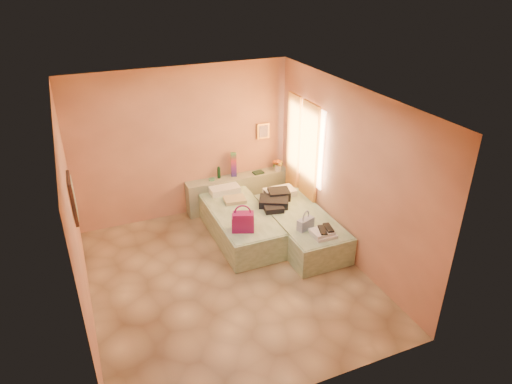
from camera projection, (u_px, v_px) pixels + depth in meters
ground at (228, 278)px, 7.03m from camera, size 4.50×4.50×0.00m
room_walls at (225, 156)px, 6.75m from camera, size 4.02×4.51×2.81m
headboard_ledge at (238, 191)px, 8.94m from camera, size 2.05×0.30×0.65m
bed_left at (240, 224)px, 7.98m from camera, size 0.90×2.00×0.50m
bed_right at (299, 228)px, 7.86m from camera, size 0.90×2.00×0.50m
water_bottle at (219, 173)px, 8.67m from camera, size 0.06×0.06×0.22m
rainbow_box at (234, 165)px, 8.70m from camera, size 0.13×0.13×0.47m
small_dish at (212, 179)px, 8.63m from camera, size 0.12×0.12×0.03m
green_book at (258, 172)px, 8.90m from camera, size 0.21×0.16×0.03m
flower_vase at (278, 164)px, 8.96m from camera, size 0.26×0.26×0.28m
magenta_handbag at (243, 221)px, 7.24m from camera, size 0.40×0.31×0.33m
khaki_garment at (235, 200)px, 8.18m from camera, size 0.41×0.35×0.06m
clothes_pile at (276, 200)px, 8.06m from camera, size 0.71×0.71×0.17m
blue_handbag at (305, 224)px, 7.32m from camera, size 0.31×0.21×0.19m
towel_stack at (324, 233)px, 7.14m from camera, size 0.35×0.30×0.10m
sandal_pair at (326, 229)px, 7.13m from camera, size 0.27×0.31×0.03m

